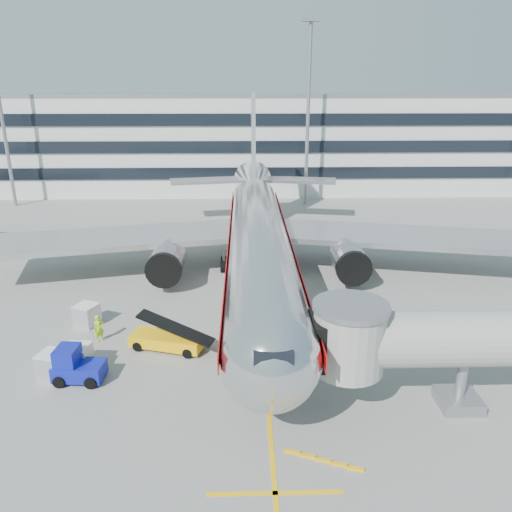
{
  "coord_description": "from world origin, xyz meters",
  "views": [
    {
      "loc": [
        -1.28,
        -31.17,
        16.82
      ],
      "look_at": [
        -0.31,
        6.28,
        4.0
      ],
      "focal_mm": 35.0,
      "sensor_mm": 36.0,
      "label": 1
    }
  ],
  "objects_px": {
    "baggage_tug": "(76,366)",
    "main_jet": "(258,234)",
    "cargo_container_left": "(53,365)",
    "belt_loader": "(167,339)",
    "cargo_container_front": "(78,357)",
    "cargo_container_right": "(87,315)",
    "ramp_worker": "(99,328)"
  },
  "relations": [
    {
      "from": "main_jet",
      "to": "cargo_container_right",
      "type": "relative_size",
      "value": 25.8
    },
    {
      "from": "cargo_container_front",
      "to": "ramp_worker",
      "type": "relative_size",
      "value": 0.83
    },
    {
      "from": "cargo_container_right",
      "to": "ramp_worker",
      "type": "height_order",
      "value": "ramp_worker"
    },
    {
      "from": "main_jet",
      "to": "baggage_tug",
      "type": "distance_m",
      "value": 20.39
    },
    {
      "from": "cargo_container_front",
      "to": "main_jet",
      "type": "bearing_deg",
      "value": 52.63
    },
    {
      "from": "main_jet",
      "to": "cargo_container_left",
      "type": "xyz_separation_m",
      "value": [
        -12.84,
        -16.25,
        -3.4
      ]
    },
    {
      "from": "cargo_container_right",
      "to": "cargo_container_front",
      "type": "xyz_separation_m",
      "value": [
        1.24,
        -6.11,
        -0.0
      ]
    },
    {
      "from": "main_jet",
      "to": "baggage_tug",
      "type": "height_order",
      "value": "main_jet"
    },
    {
      "from": "cargo_container_left",
      "to": "ramp_worker",
      "type": "relative_size",
      "value": 0.97
    },
    {
      "from": "cargo_container_right",
      "to": "ramp_worker",
      "type": "bearing_deg",
      "value": -58.03
    },
    {
      "from": "ramp_worker",
      "to": "baggage_tug",
      "type": "bearing_deg",
      "value": -125.79
    },
    {
      "from": "cargo_container_left",
      "to": "cargo_container_right",
      "type": "height_order",
      "value": "cargo_container_left"
    },
    {
      "from": "main_jet",
      "to": "belt_loader",
      "type": "xyz_separation_m",
      "value": [
        -6.48,
        -12.9,
        -3.53
      ]
    },
    {
      "from": "belt_loader",
      "to": "cargo_container_front",
      "type": "relative_size",
      "value": 3.27
    },
    {
      "from": "cargo_container_front",
      "to": "belt_loader",
      "type": "bearing_deg",
      "value": 24.69
    },
    {
      "from": "cargo_container_right",
      "to": "cargo_container_front",
      "type": "distance_m",
      "value": 6.24
    },
    {
      "from": "main_jet",
      "to": "belt_loader",
      "type": "bearing_deg",
      "value": -116.67
    },
    {
      "from": "main_jet",
      "to": "cargo_container_left",
      "type": "relative_size",
      "value": 27.04
    },
    {
      "from": "belt_loader",
      "to": "cargo_container_right",
      "type": "bearing_deg",
      "value": 149.96
    },
    {
      "from": "cargo_container_left",
      "to": "main_jet",
      "type": "bearing_deg",
      "value": 51.68
    },
    {
      "from": "baggage_tug",
      "to": "cargo_container_front",
      "type": "distance_m",
      "value": 1.36
    },
    {
      "from": "main_jet",
      "to": "cargo_container_front",
      "type": "height_order",
      "value": "main_jet"
    },
    {
      "from": "baggage_tug",
      "to": "cargo_container_left",
      "type": "xyz_separation_m",
      "value": [
        -1.46,
        0.36,
        -0.12
      ]
    },
    {
      "from": "main_jet",
      "to": "cargo_container_left",
      "type": "bearing_deg",
      "value": -128.32
    },
    {
      "from": "baggage_tug",
      "to": "cargo_container_right",
      "type": "relative_size",
      "value": 1.54
    },
    {
      "from": "baggage_tug",
      "to": "cargo_container_front",
      "type": "xyz_separation_m",
      "value": [
        -0.3,
        1.32,
        -0.16
      ]
    },
    {
      "from": "cargo_container_left",
      "to": "cargo_container_right",
      "type": "relative_size",
      "value": 0.95
    },
    {
      "from": "cargo_container_left",
      "to": "cargo_container_front",
      "type": "bearing_deg",
      "value": 39.45
    },
    {
      "from": "baggage_tug",
      "to": "cargo_container_right",
      "type": "bearing_deg",
      "value": 101.67
    },
    {
      "from": "baggage_tug",
      "to": "main_jet",
      "type": "bearing_deg",
      "value": 55.57
    },
    {
      "from": "baggage_tug",
      "to": "cargo_container_right",
      "type": "distance_m",
      "value": 7.59
    },
    {
      "from": "belt_loader",
      "to": "cargo_container_front",
      "type": "distance_m",
      "value": 5.72
    }
  ]
}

